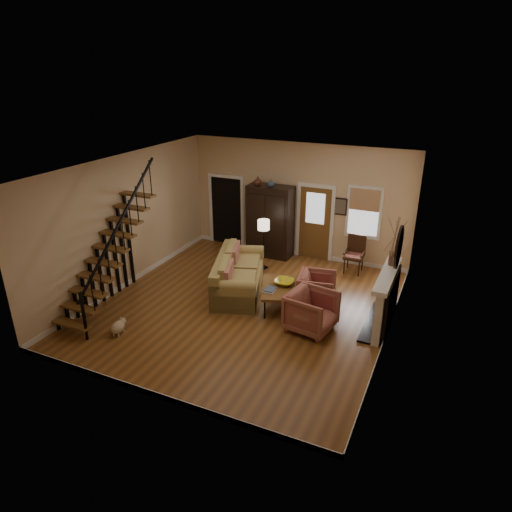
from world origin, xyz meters
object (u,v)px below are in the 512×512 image
at_px(coffee_table, 279,296).
at_px(armchair_right, 317,289).
at_px(armoire, 270,221).
at_px(side_chair, 354,255).
at_px(sofa, 239,274).
at_px(armchair_left, 312,311).
at_px(floor_lamp, 263,245).

height_order(coffee_table, armchair_right, armchair_right).
relative_size(coffee_table, armchair_right, 1.56).
xyz_separation_m(armoire, armchair_right, (2.17, -2.33, -0.66)).
bearing_deg(side_chair, sofa, -135.80).
bearing_deg(coffee_table, armoire, 116.97).
xyz_separation_m(armchair_left, floor_lamp, (-2.20, 2.50, 0.27)).
bearing_deg(armoire, armchair_right, -47.01).
height_order(armchair_right, side_chair, side_chair).
bearing_deg(armchair_left, armoire, 44.16).
bearing_deg(armchair_left, armchair_right, 21.24).
xyz_separation_m(sofa, armchair_right, (1.97, 0.14, -0.06)).
distance_m(floor_lamp, side_chair, 2.47).
relative_size(armoire, sofa, 0.86).
relative_size(armchair_left, side_chair, 0.93).
distance_m(sofa, armchair_left, 2.42).
distance_m(armchair_right, side_chair, 2.17).
height_order(armoire, floor_lamp, armoire).
height_order(coffee_table, floor_lamp, floor_lamp).
relative_size(sofa, armchair_left, 2.56).
bearing_deg(coffee_table, armchair_left, -33.78).
xyz_separation_m(armoire, sofa, (0.21, -2.48, -0.60)).
distance_m(armoire, armchair_left, 4.27).
xyz_separation_m(floor_lamp, side_chair, (2.34, 0.77, -0.19)).
height_order(coffee_table, armchair_left, armchair_left).
bearing_deg(armoire, floor_lamp, -77.58).
relative_size(sofa, armchair_right, 2.84).
distance_m(armchair_right, floor_lamp, 2.41).
relative_size(armchair_right, floor_lamp, 0.61).
distance_m(coffee_table, side_chair, 2.85).
relative_size(coffee_table, side_chair, 1.31).
bearing_deg(sofa, armchair_right, -14.80).
bearing_deg(floor_lamp, armchair_right, -34.87).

